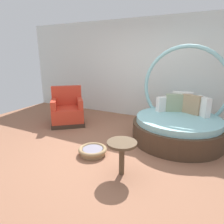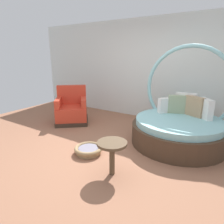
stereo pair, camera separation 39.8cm
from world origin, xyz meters
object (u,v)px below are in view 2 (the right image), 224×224
red_armchair (72,110)px  side_table (112,148)px  pet_basket (88,150)px  round_daybed (180,125)px

red_armchair → side_table: bearing=-33.5°
pet_basket → side_table: (0.71, -0.31, 0.35)m
pet_basket → red_armchair: bearing=142.5°
red_armchair → side_table: (2.19, -1.45, 0.10)m
round_daybed → red_armchair: round_daybed is taller
side_table → round_daybed: bearing=72.8°
red_armchair → side_table: size_ratio=2.16×
red_armchair → pet_basket: 1.88m
round_daybed → red_armchair: bearing=-174.7°
side_table → red_armchair: bearing=146.5°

